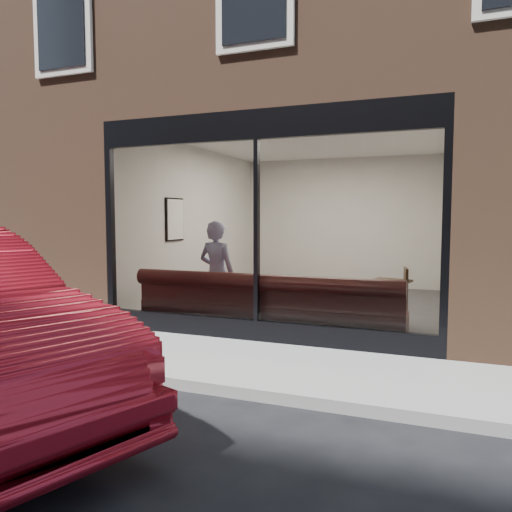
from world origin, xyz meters
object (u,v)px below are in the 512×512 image
at_px(cafe_table_right, 389,281).
at_px(cafe_table_left, 198,277).
at_px(banquette, 267,320).
at_px(cafe_chair_right, 393,312).
at_px(person, 217,274).

bearing_deg(cafe_table_right, cafe_table_left, -168.94).
bearing_deg(banquette, cafe_chair_right, 35.86).
xyz_separation_m(person, cafe_table_left, (-0.50, 0.31, -0.10)).
height_order(cafe_table_left, cafe_chair_right, cafe_table_left).
xyz_separation_m(person, cafe_chair_right, (2.61, 0.97, -0.60)).
height_order(banquette, cafe_chair_right, banquette).
height_order(person, cafe_table_left, person).
relative_size(cafe_table_left, cafe_table_right, 0.96).
distance_m(person, cafe_table_left, 0.60).
xyz_separation_m(banquette, cafe_table_right, (1.63, 1.15, 0.52)).
bearing_deg(cafe_table_left, person, -32.06).
relative_size(banquette, person, 2.38).
bearing_deg(person, cafe_table_left, -25.42).
distance_m(banquette, cafe_table_left, 1.61).
bearing_deg(cafe_table_right, person, -160.43).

